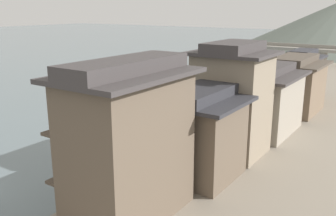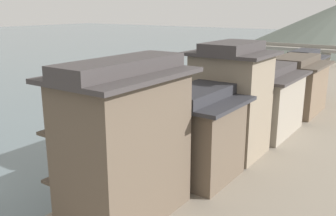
{
  "view_description": "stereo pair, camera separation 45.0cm",
  "coord_description": "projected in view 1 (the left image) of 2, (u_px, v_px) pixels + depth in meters",
  "views": [
    {
      "loc": [
        23.7,
        -10.15,
        11.83
      ],
      "look_at": [
        3.3,
        19.88,
        2.06
      ],
      "focal_mm": 40.07,
      "sensor_mm": 36.0,
      "label": 1
    },
    {
      "loc": [
        24.07,
        -9.89,
        11.83
      ],
      "look_at": [
        3.3,
        19.88,
        2.06
      ],
      "focal_mm": 40.07,
      "sensor_mm": 36.0,
      "label": 2
    }
  ],
  "objects": [
    {
      "name": "mooring_post_dock_near",
      "position": [
        109.0,
        181.0,
        24.09
      ],
      "size": [
        0.2,
        0.2,
        0.88
      ],
      "primitive_type": "cylinder",
      "color": "#473828",
      "rests_on": "riverbank_right"
    },
    {
      "name": "boat_midriver_drifting",
      "position": [
        226.0,
        80.0,
        62.86
      ],
      "size": [
        5.02,
        1.27,
        0.35
      ],
      "color": "brown",
      "rests_on": "ground"
    },
    {
      "name": "riverbank_right",
      "position": [
        331.0,
        122.0,
        38.8
      ],
      "size": [
        18.0,
        110.0,
        0.61
      ],
      "primitive_type": "cube",
      "color": "gray",
      "rests_on": "ground"
    },
    {
      "name": "house_waterfront_tall",
      "position": [
        231.0,
        100.0,
        29.0
      ],
      "size": [
        6.26,
        5.43,
        8.74
      ],
      "color": "gray",
      "rests_on": "riverbank_right"
    },
    {
      "name": "boat_moored_third",
      "position": [
        112.0,
        145.0,
        32.93
      ],
      "size": [
        3.29,
        4.29,
        0.44
      ],
      "color": "brown",
      "rests_on": "ground"
    },
    {
      "name": "house_waterfront_far",
      "position": [
        292.0,
        84.0,
        41.45
      ],
      "size": [
        6.81,
        7.79,
        6.14
      ],
      "color": "#75604C",
      "rests_on": "riverbank_right"
    },
    {
      "name": "house_waterfront_narrow",
      "position": [
        263.0,
        100.0,
        34.58
      ],
      "size": [
        6.56,
        8.22,
        6.14
      ],
      "color": "gray",
      "rests_on": "riverbank_right"
    },
    {
      "name": "house_waterfront_second",
      "position": [
        198.0,
        133.0,
        25.22
      ],
      "size": [
        6.24,
        5.86,
        6.14
      ],
      "color": "brown",
      "rests_on": "riverbank_right"
    },
    {
      "name": "boat_moored_far",
      "position": [
        277.0,
        88.0,
        55.57
      ],
      "size": [
        1.43,
        5.74,
        0.69
      ],
      "color": "#33281E",
      "rests_on": "ground"
    },
    {
      "name": "boat_moored_second",
      "position": [
        81.0,
        130.0,
        36.64
      ],
      "size": [
        4.93,
        1.25,
        0.56
      ],
      "color": "brown",
      "rests_on": "ground"
    },
    {
      "name": "mooring_post_dock_far",
      "position": [
        223.0,
        119.0,
        37.38
      ],
      "size": [
        0.2,
        0.2,
        0.92
      ],
      "primitive_type": "cylinder",
      "color": "#473828",
      "rests_on": "riverbank_right"
    },
    {
      "name": "mooring_post_dock_mid",
      "position": [
        180.0,
        142.0,
        30.94
      ],
      "size": [
        0.2,
        0.2,
        0.99
      ],
      "primitive_type": "cylinder",
      "color": "#473828",
      "rests_on": "riverbank_right"
    },
    {
      "name": "boat_moored_nearest",
      "position": [
        170.0,
        115.0,
        42.0
      ],
      "size": [
        4.25,
        2.37,
        0.39
      ],
      "color": "brown",
      "rests_on": "ground"
    },
    {
      "name": "stone_bridge",
      "position": [
        287.0,
        51.0,
        78.56
      ],
      "size": [
        23.85,
        2.4,
        4.55
      ],
      "color": "gray",
      "rests_on": "ground"
    },
    {
      "name": "house_waterfront_end",
      "position": [
        301.0,
        75.0,
        46.93
      ],
      "size": [
        5.15,
        5.81,
        6.14
      ],
      "color": "#75604C",
      "rests_on": "riverbank_right"
    },
    {
      "name": "house_waterfront_nearest",
      "position": [
        128.0,
        142.0,
        19.9
      ],
      "size": [
        5.24,
        7.74,
        8.74
      ],
      "color": "brown",
      "rests_on": "riverbank_right"
    }
  ]
}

